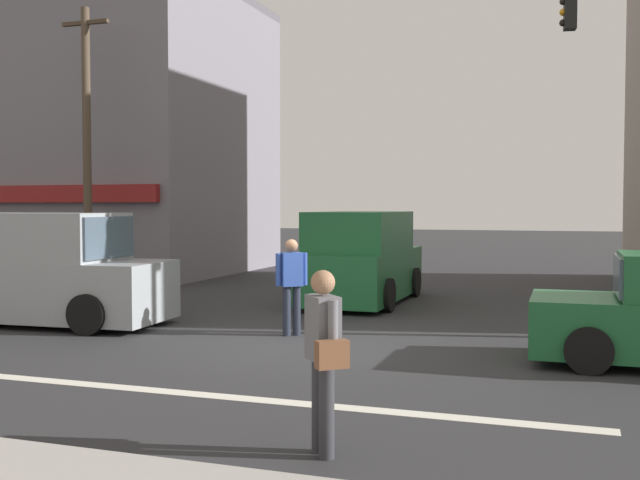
# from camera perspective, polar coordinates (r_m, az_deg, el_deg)

# --- Properties ---
(ground_plane) EXTENTS (120.00, 120.00, 0.00)m
(ground_plane) POSITION_cam_1_polar(r_m,az_deg,el_deg) (12.25, -0.76, -7.93)
(ground_plane) COLOR #2B2B2D
(lane_marking_stripe) EXTENTS (9.00, 0.24, 0.01)m
(lane_marking_stripe) POSITION_cam_1_polar(r_m,az_deg,el_deg) (9.11, -8.32, -11.63)
(lane_marking_stripe) COLOR silver
(lane_marking_stripe) RESTS_ON ground
(building_left_block) EXTENTS (11.84, 8.44, 9.40)m
(building_left_block) POSITION_cam_1_polar(r_m,az_deg,el_deg) (27.90, -17.78, 7.52)
(building_left_block) COLOR slate
(building_left_block) RESTS_ON ground
(utility_pole_near_left) EXTENTS (1.40, 0.22, 7.49)m
(utility_pole_near_left) POSITION_cam_1_polar(r_m,az_deg,el_deg) (20.99, -17.34, 6.99)
(utility_pole_near_left) COLOR brown
(utility_pole_near_left) RESTS_ON ground
(van_parked_curbside) EXTENTS (2.06, 4.61, 2.11)m
(van_parked_curbside) POSITION_cam_1_polar(r_m,az_deg,el_deg) (17.36, 3.25, -1.49)
(van_parked_curbside) COLOR #1E6033
(van_parked_curbside) RESTS_ON ground
(van_waiting_far) EXTENTS (4.70, 2.24, 2.11)m
(van_waiting_far) POSITION_cam_1_polar(r_m,az_deg,el_deg) (15.17, -20.32, -2.23)
(van_waiting_far) COLOR #999EA3
(van_waiting_far) RESTS_ON ground
(pedestrian_foreground_with_bag) EXTENTS (0.52, 0.64, 1.67)m
(pedestrian_foreground_with_bag) POSITION_cam_1_polar(r_m,az_deg,el_deg) (6.72, 0.27, -8.43)
(pedestrian_foreground_with_bag) COLOR #333338
(pedestrian_foreground_with_bag) RESTS_ON ground
(pedestrian_mid_crossing) EXTENTS (0.46, 0.40, 1.67)m
(pedestrian_mid_crossing) POSITION_cam_1_polar(r_m,az_deg,el_deg) (12.92, -2.18, -3.13)
(pedestrian_mid_crossing) COLOR #232838
(pedestrian_mid_crossing) RESTS_ON ground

